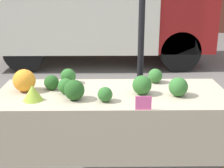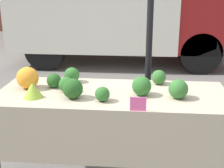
% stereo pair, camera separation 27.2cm
% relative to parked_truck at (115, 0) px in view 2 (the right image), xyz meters
% --- Properties ---
extents(tent_pole, '(0.07, 0.07, 2.71)m').
position_rel_parked_truck_xyz_m(tent_pole, '(0.68, -3.69, -0.05)').
color(tent_pole, black).
rests_on(tent_pole, ground_plane).
extents(parked_truck, '(4.73, 2.01, 2.62)m').
position_rel_parked_truck_xyz_m(parked_truck, '(0.00, 0.00, 0.00)').
color(parked_truck, silver).
rests_on(parked_truck, ground_plane).
extents(market_table, '(2.04, 0.81, 0.84)m').
position_rel_parked_truck_xyz_m(market_table, '(0.35, -4.59, -0.67)').
color(market_table, tan).
rests_on(market_table, ground_plane).
extents(orange_cauliflower, '(0.20, 0.20, 0.20)m').
position_rel_parked_truck_xyz_m(orange_cauliflower, '(-0.43, -4.47, -0.46)').
color(orange_cauliflower, orange).
rests_on(orange_cauliflower, market_table).
extents(romanesco_head, '(0.16, 0.16, 0.13)m').
position_rel_parked_truck_xyz_m(romanesco_head, '(-0.30, -4.70, -0.50)').
color(romanesco_head, '#93B238').
rests_on(romanesco_head, market_table).
extents(broccoli_head_0, '(0.13, 0.13, 0.13)m').
position_rel_parked_truck_xyz_m(broccoli_head_0, '(-0.20, -4.43, -0.49)').
color(broccoli_head_0, '#23511E').
rests_on(broccoli_head_0, market_table).
extents(broccoli_head_1, '(0.17, 0.17, 0.17)m').
position_rel_parked_truck_xyz_m(broccoli_head_1, '(0.61, -4.57, -0.48)').
color(broccoli_head_1, '#2D6628').
rests_on(broccoli_head_1, market_table).
extents(broccoli_head_2, '(0.15, 0.15, 0.15)m').
position_rel_parked_truck_xyz_m(broccoli_head_2, '(-0.07, -4.26, -0.49)').
color(broccoli_head_2, '#2D6628').
rests_on(broccoli_head_2, market_table).
extents(broccoli_head_3, '(0.14, 0.14, 0.14)m').
position_rel_parked_truck_xyz_m(broccoli_head_3, '(0.77, -4.24, -0.49)').
color(broccoli_head_3, '#336B2D').
rests_on(broccoli_head_3, market_table).
extents(broccoli_head_4, '(0.16, 0.16, 0.16)m').
position_rel_parked_truck_xyz_m(broccoli_head_4, '(0.91, -4.61, -0.48)').
color(broccoli_head_4, '#336B2D').
rests_on(broccoli_head_4, market_table).
extents(broccoli_head_5, '(0.12, 0.12, 0.12)m').
position_rel_parked_truck_xyz_m(broccoli_head_5, '(0.29, -4.74, -0.50)').
color(broccoli_head_5, '#2D6628').
rests_on(broccoli_head_5, market_table).
extents(broccoli_head_6, '(0.14, 0.14, 0.14)m').
position_rel_parked_truck_xyz_m(broccoli_head_6, '(-0.05, -4.54, -0.49)').
color(broccoli_head_6, '#2D6628').
rests_on(broccoli_head_6, market_table).
extents(broccoli_head_7, '(0.17, 0.17, 0.17)m').
position_rel_parked_truck_xyz_m(broccoli_head_7, '(0.04, -4.69, -0.48)').
color(broccoli_head_7, '#23511E').
rests_on(broccoli_head_7, market_table).
extents(price_sign, '(0.12, 0.01, 0.11)m').
position_rel_parked_truck_xyz_m(price_sign, '(0.58, -4.92, -0.51)').
color(price_sign, '#F45B9E').
rests_on(price_sign, market_table).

